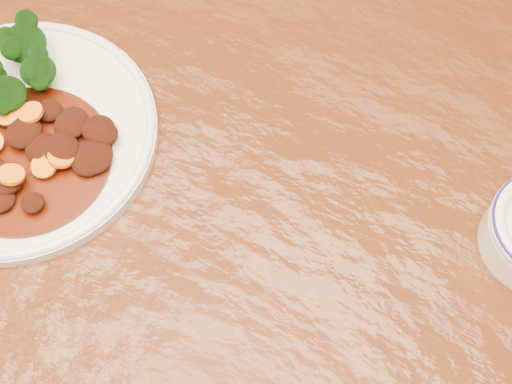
% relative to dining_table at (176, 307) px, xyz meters
% --- Properties ---
extents(dining_table, '(1.58, 1.03, 0.75)m').
position_rel_dining_table_xyz_m(dining_table, '(0.00, 0.00, 0.00)').
color(dining_table, '#4E1E0D').
rests_on(dining_table, ground).
extents(dinner_plate, '(0.27, 0.27, 0.02)m').
position_rel_dining_table_xyz_m(dinner_plate, '(-0.20, 0.07, 0.09)').
color(dinner_plate, silver).
rests_on(dinner_plate, dining_table).
extents(mince_stew, '(0.16, 0.16, 0.03)m').
position_rel_dining_table_xyz_m(mince_stew, '(-0.16, 0.05, 0.10)').
color(mince_stew, '#4D1808').
rests_on(mince_stew, dinner_plate).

